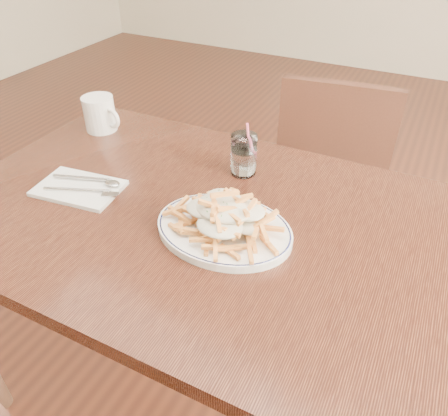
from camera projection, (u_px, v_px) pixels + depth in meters
The scene contains 9 objects.
floor at pixel (201, 384), 1.50m from camera, with size 7.00×7.00×0.00m, color black.
table at pixel (193, 234), 1.10m from camera, with size 1.20×0.80×0.75m.
chair_far at pixel (331, 168), 1.71m from camera, with size 0.44×0.44×0.86m.
fries_plate at pixel (224, 229), 0.97m from camera, with size 0.36×0.32×0.02m.
loaded_fries at pixel (224, 212), 0.94m from camera, with size 0.26×0.22×0.07m.
napkin at pixel (79, 188), 1.11m from camera, with size 0.21×0.14×0.01m, color silver.
cutlery at pixel (80, 184), 1.11m from camera, with size 0.21×0.14×0.01m.
water_glass at pixel (244, 157), 1.16m from camera, with size 0.07×0.07×0.15m.
coffee_mug at pixel (100, 114), 1.36m from camera, with size 0.14×0.10×0.11m.
Camera 1 is at (0.45, -0.72, 1.38)m, focal length 35.00 mm.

